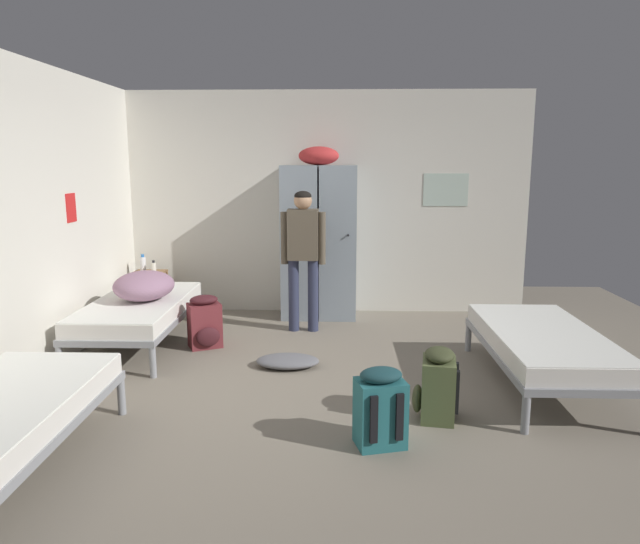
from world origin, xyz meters
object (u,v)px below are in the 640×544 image
(bedding_heap, at_px, (144,286))
(backpack_maroon, at_px, (205,323))
(shelf_unit, at_px, (150,289))
(person_traveler, at_px, (303,248))
(locker_bank, at_px, (319,239))
(bed_left_rear, at_px, (139,310))
(bed_right, at_px, (543,343))
(lotion_bottle, at_px, (154,267))
(backpack_teal, at_px, (380,408))
(clothes_pile_grey, at_px, (288,361))
(backpack_olive, at_px, (437,385))
(water_bottle, at_px, (143,264))

(bedding_heap, bearing_deg, backpack_maroon, -4.26)
(shelf_unit, bearing_deg, person_traveler, -15.95)
(locker_bank, xyz_separation_m, bed_left_rear, (-1.83, -1.23, -0.59))
(bed_right, height_order, bedding_heap, bedding_heap)
(lotion_bottle, bearing_deg, bed_left_rear, -80.79)
(backpack_teal, distance_m, clothes_pile_grey, 1.70)
(lotion_bottle, bearing_deg, person_traveler, -15.38)
(lotion_bottle, relative_size, backpack_olive, 0.26)
(shelf_unit, relative_size, lotion_bottle, 3.95)
(bedding_heap, height_order, lotion_bottle, bedding_heap)
(water_bottle, bearing_deg, bed_left_rear, -74.25)
(backpack_maroon, bearing_deg, clothes_pile_grey, -32.02)
(bed_left_rear, relative_size, backpack_teal, 3.45)
(water_bottle, distance_m, lotion_bottle, 0.16)
(bed_left_rear, distance_m, person_traveler, 1.87)
(backpack_olive, bearing_deg, backpack_teal, -136.92)
(bed_right, height_order, person_traveler, person_traveler)
(locker_bank, bearing_deg, backpack_olive, -71.63)
(locker_bank, relative_size, water_bottle, 9.88)
(person_traveler, xyz_separation_m, backpack_maroon, (-0.98, -0.64, -0.69))
(water_bottle, relative_size, backpack_olive, 0.38)
(bed_right, bearing_deg, bed_left_rear, 165.27)
(water_bottle, xyz_separation_m, backpack_maroon, (1.02, -1.21, -0.40))
(person_traveler, bearing_deg, water_bottle, 164.12)
(locker_bank, bearing_deg, bed_right, -48.43)
(backpack_teal, distance_m, backpack_maroon, 2.65)
(person_traveler, distance_m, backpack_maroon, 1.36)
(water_bottle, bearing_deg, locker_bank, 1.66)
(bed_right, xyz_separation_m, person_traveler, (-2.13, 1.60, 0.57))
(bed_left_rear, distance_m, water_bottle, 1.25)
(backpack_olive, xyz_separation_m, clothes_pile_grey, (-1.20, 1.09, -0.21))
(shelf_unit, bearing_deg, bed_right, -27.93)
(shelf_unit, relative_size, bed_left_rear, 0.30)
(bed_left_rear, relative_size, clothes_pile_grey, 3.22)
(water_bottle, height_order, backpack_teal, water_bottle)
(bedding_heap, height_order, water_bottle, bedding_heap)
(shelf_unit, xyz_separation_m, bed_right, (4.06, -2.15, 0.04))
(locker_bank, distance_m, backpack_maroon, 1.85)
(bed_right, xyz_separation_m, backpack_teal, (-1.46, -1.12, -0.12))
(water_bottle, bearing_deg, lotion_bottle, -21.80)
(lotion_bottle, relative_size, backpack_maroon, 0.26)
(lotion_bottle, bearing_deg, backpack_maroon, -52.85)
(lotion_bottle, distance_m, backpack_maroon, 1.49)
(clothes_pile_grey, bearing_deg, bed_left_rear, 159.23)
(water_bottle, height_order, lotion_bottle, water_bottle)
(person_traveler, height_order, backpack_olive, person_traveler)
(lotion_bottle, distance_m, backpack_olive, 4.11)
(lotion_bottle, xyz_separation_m, backpack_olive, (2.98, -2.80, -0.37))
(backpack_teal, bearing_deg, lotion_bottle, 128.05)
(bed_right, height_order, backpack_olive, backpack_olive)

